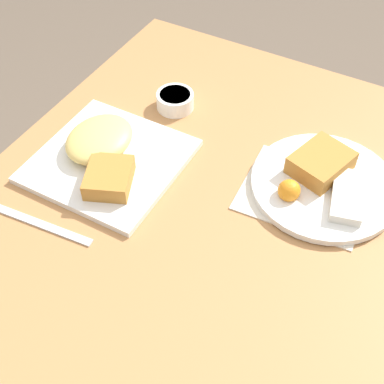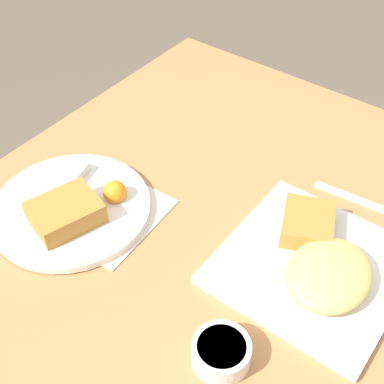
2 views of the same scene
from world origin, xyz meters
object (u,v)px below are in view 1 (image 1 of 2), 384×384
at_px(plate_oval_far, 324,181).
at_px(sauce_ramekin, 175,100).
at_px(plate_square_near, 105,155).
at_px(butter_knife, 43,225).

bearing_deg(plate_oval_far, sauce_ramekin, -101.22).
distance_m(plate_square_near, sauce_ramekin, 0.23).
bearing_deg(plate_oval_far, butter_knife, -50.81).
bearing_deg(butter_knife, plate_oval_far, 34.25).
distance_m(plate_oval_far, sauce_ramekin, 0.39).
xyz_separation_m(plate_oval_far, butter_knife, (0.35, -0.43, -0.02)).
relative_size(plate_oval_far, butter_knife, 1.38).
relative_size(sauce_ramekin, butter_knife, 0.41).
height_order(plate_square_near, plate_oval_far, plate_square_near).
xyz_separation_m(plate_oval_far, sauce_ramekin, (-0.08, -0.38, 0.00)).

